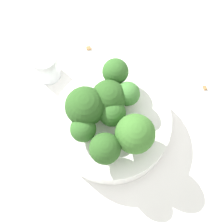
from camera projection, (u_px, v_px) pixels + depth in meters
ground_plane at (112, 129)px, 0.56m from camera, size 3.00×3.00×0.00m
bowl at (112, 125)px, 0.54m from camera, size 0.17×0.17×0.04m
broccoli_floret_0 at (135, 134)px, 0.48m from camera, size 0.05×0.05×0.06m
broccoli_floret_1 at (84, 110)px, 0.49m from camera, size 0.05×0.05×0.06m
broccoli_floret_2 at (109, 98)px, 0.50m from camera, size 0.05×0.05×0.06m
broccoli_floret_3 at (128, 94)px, 0.50m from camera, size 0.03×0.03×0.05m
broccoli_floret_4 at (104, 149)px, 0.47m from camera, size 0.04×0.04×0.06m
broccoli_floret_5 at (83, 130)px, 0.49m from camera, size 0.03×0.03×0.05m
broccoli_floret_6 at (110, 116)px, 0.50m from camera, size 0.04×0.04×0.05m
broccoli_floret_7 at (115, 72)px, 0.51m from camera, size 0.04×0.04×0.05m
pepper_shaker at (46, 66)px, 0.57m from camera, size 0.04×0.04×0.06m
almond_crumb_0 at (88, 48)px, 0.61m from camera, size 0.01×0.01×0.01m
almond_crumb_1 at (205, 87)px, 0.58m from camera, size 0.01×0.01×0.01m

